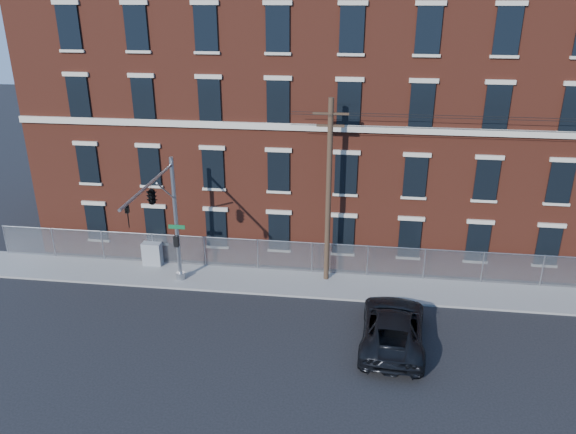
# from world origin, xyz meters

# --- Properties ---
(ground) EXTENTS (140.00, 140.00, 0.00)m
(ground) POSITION_xyz_m (0.00, 0.00, 0.00)
(ground) COLOR black
(ground) RESTS_ON ground
(sidewalk) EXTENTS (65.00, 3.00, 0.12)m
(sidewalk) POSITION_xyz_m (12.00, 5.00, 0.06)
(sidewalk) COLOR gray
(sidewalk) RESTS_ON ground
(mill_building) EXTENTS (55.30, 14.32, 16.30)m
(mill_building) POSITION_xyz_m (12.00, 13.93, 8.15)
(mill_building) COLOR maroon
(mill_building) RESTS_ON ground
(chain_link_fence) EXTENTS (59.06, 0.06, 1.85)m
(chain_link_fence) POSITION_xyz_m (12.00, 6.30, 1.06)
(chain_link_fence) COLOR #A5A8AD
(chain_link_fence) RESTS_ON ground
(traffic_signal_mast) EXTENTS (0.90, 6.75, 7.00)m
(traffic_signal_mast) POSITION_xyz_m (-6.00, 2.18, 5.39)
(traffic_signal_mast) COLOR #9EA0A5
(traffic_signal_mast) RESTS_ON ground
(utility_pole_near) EXTENTS (1.80, 0.28, 10.00)m
(utility_pole_near) POSITION_xyz_m (2.00, 5.60, 5.34)
(utility_pole_near) COLOR #3F2E1F
(utility_pole_near) RESTS_ON ground
(pickup_truck) EXTENTS (3.17, 6.16, 1.66)m
(pickup_truck) POSITION_xyz_m (5.38, 0.06, 0.83)
(pickup_truck) COLOR black
(pickup_truck) RESTS_ON ground
(utility_cabinet) EXTENTS (1.10, 0.56, 1.36)m
(utility_cabinet) POSITION_xyz_m (-8.15, 6.00, 0.80)
(utility_cabinet) COLOR gray
(utility_cabinet) RESTS_ON sidewalk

